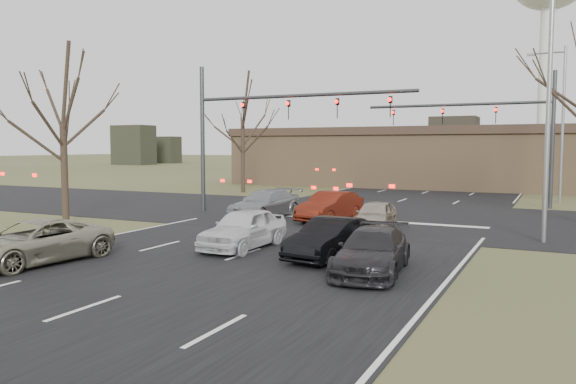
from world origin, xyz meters
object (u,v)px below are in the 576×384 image
at_px(car_red_ahead, 330,207).
at_px(streetlight_right_near, 544,94).
at_px(mast_arm_far, 501,123).
at_px(streetlight_right_far, 560,116).
at_px(car_black_hatch, 331,238).
at_px(car_grey_ahead, 265,204).
at_px(building, 466,157).
at_px(car_white_sedan, 244,228).
at_px(car_charcoal_sedan, 372,251).
at_px(mast_arm_near, 254,119).
at_px(car_silver_ahead, 375,215).
at_px(car_silver_suv, 34,242).

bearing_deg(car_red_ahead, streetlight_right_near, -5.41).
xyz_separation_m(mast_arm_far, car_red_ahead, (-6.68, -10.88, -4.30)).
xyz_separation_m(streetlight_right_far, car_black_hatch, (-6.45, -23.30, -4.92)).
distance_m(car_black_hatch, car_grey_ahead, 10.78).
bearing_deg(streetlight_right_far, building, 123.65).
xyz_separation_m(car_white_sedan, car_grey_ahead, (-3.44, 7.95, -0.01)).
xyz_separation_m(car_charcoal_sedan, car_red_ahead, (-5.22, 9.86, 0.08)).
bearing_deg(car_red_ahead, car_grey_ahead, -170.14).
distance_m(car_black_hatch, car_red_ahead, 9.07).
distance_m(mast_arm_near, car_grey_ahead, 4.64).
bearing_deg(streetlight_right_far, car_grey_ahead, -131.64).
xyz_separation_m(mast_arm_near, car_white_sedan, (4.63, -8.97, -4.35)).
distance_m(car_grey_ahead, car_silver_ahead, 6.52).
bearing_deg(car_red_ahead, car_white_sedan, -83.27).
bearing_deg(car_silver_suv, mast_arm_near, 96.42).
bearing_deg(streetlight_right_near, mast_arm_far, 101.47).
height_order(car_silver_suv, car_red_ahead, car_red_ahead).
bearing_deg(car_black_hatch, mast_arm_near, 138.11).
relative_size(car_white_sedan, car_charcoal_sedan, 0.96).
xyz_separation_m(streetlight_right_near, car_silver_suv, (-13.95, -11.05, -4.92)).
bearing_deg(car_charcoal_sedan, mast_arm_near, 126.09).
distance_m(car_charcoal_sedan, car_red_ahead, 11.16).
relative_size(car_black_hatch, car_charcoal_sedan, 0.91).
distance_m(mast_arm_near, streetlight_right_near, 14.38).
distance_m(building, car_charcoal_sedan, 35.90).
relative_size(car_black_hatch, car_silver_ahead, 1.07).
height_order(car_red_ahead, car_silver_ahead, car_red_ahead).
xyz_separation_m(building, mast_arm_far, (4.18, -15.00, 2.35)).
height_order(building, car_silver_suv, building).
height_order(car_black_hatch, car_charcoal_sedan, car_black_hatch).
bearing_deg(streetlight_right_near, car_grey_ahead, 171.27).
distance_m(mast_arm_far, car_silver_suv, 26.93).
distance_m(car_black_hatch, car_charcoal_sedan, 2.34).
relative_size(mast_arm_near, car_white_sedan, 2.87).
relative_size(streetlight_right_near, car_silver_suv, 2.07).
xyz_separation_m(mast_arm_far, car_silver_ahead, (-3.90, -12.61, -4.38)).
bearing_deg(car_red_ahead, car_charcoal_sedan, -54.70).
bearing_deg(car_white_sedan, car_silver_ahead, 65.97).
height_order(streetlight_right_far, car_black_hatch, streetlight_right_far).
relative_size(mast_arm_far, car_charcoal_sedan, 2.53).
height_order(car_white_sedan, car_red_ahead, car_red_ahead).
bearing_deg(car_silver_ahead, car_silver_suv, -128.05).
distance_m(mast_arm_far, car_black_hatch, 20.06).
xyz_separation_m(building, car_silver_suv, (-7.13, -39.05, -1.99)).
height_order(car_silver_suv, car_silver_ahead, car_silver_suv).
bearing_deg(car_silver_suv, building, 85.66).
distance_m(building, car_black_hatch, 34.37).
xyz_separation_m(car_silver_suv, car_black_hatch, (8.00, 4.76, -0.01)).
bearing_deg(car_white_sedan, car_grey_ahead, 113.75).
distance_m(mast_arm_far, car_charcoal_sedan, 21.25).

